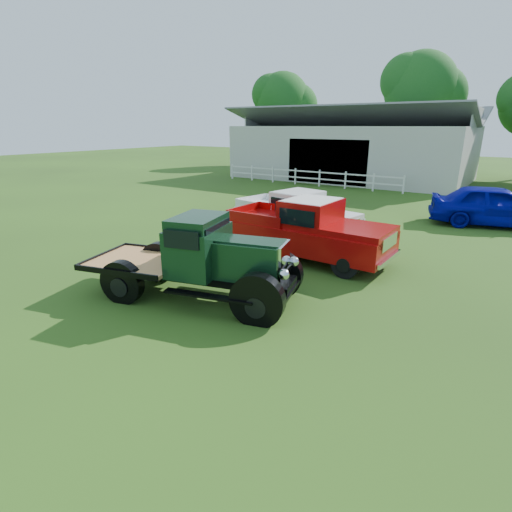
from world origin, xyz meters
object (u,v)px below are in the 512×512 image
Objects in this scene: red_pickup at (307,229)px; white_pickup at (295,216)px; misc_car_blue at (495,206)px; vintage_flatbed at (196,258)px.

red_pickup is 2.32m from white_pickup.
misc_car_blue is at bearing 59.71° from white_pickup.
misc_car_blue is at bearing 63.26° from red_pickup.
vintage_flatbed is 1.03× the size of misc_car_blue.
red_pickup is at bearing -39.92° from white_pickup.
vintage_flatbed is 4.51m from red_pickup.
misc_car_blue is at bearing 51.86° from vintage_flatbed.
vintage_flatbed is at bearing -99.91° from red_pickup.
white_pickup is at bearing 123.91° from misc_car_blue.
red_pickup is 9.94m from misc_car_blue.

